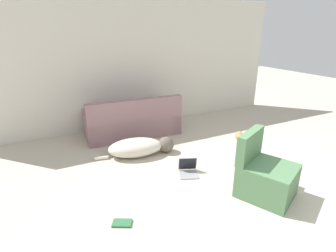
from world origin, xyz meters
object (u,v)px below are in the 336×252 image
object	(u,v)px
cat	(239,136)
side_chair	(265,176)
dog	(140,147)
book_black	(278,167)
laptop_open	(188,168)
couch	(133,122)
book_green	(122,223)

from	to	relation	value
cat	side_chair	bearing A→B (deg)	5.96
dog	book_black	bearing A→B (deg)	-26.68
dog	cat	size ratio (longest dim) A/B	3.22
laptop_open	dog	bearing A→B (deg)	137.99
couch	laptop_open	size ratio (longest dim) A/B	5.06
dog	cat	world-z (taller)	dog
cat	book_green	distance (m)	3.16
cat	side_chair	size ratio (longest dim) A/B	0.50
dog	book_green	xyz separation A→B (m)	(-0.81, -1.57, -0.14)
book_black	dog	bearing A→B (deg)	142.64
dog	side_chair	world-z (taller)	side_chair
dog	laptop_open	distance (m)	1.02
laptop_open	cat	bearing A→B (deg)	44.27
dog	couch	bearing A→B (deg)	88.61
dog	cat	bearing A→B (deg)	4.12
laptop_open	side_chair	distance (m)	1.14
book_green	side_chair	size ratio (longest dim) A/B	0.30
cat	book_green	size ratio (longest dim) A/B	1.70
couch	side_chair	distance (m)	2.95
couch	side_chair	size ratio (longest dim) A/B	2.23
couch	laptop_open	world-z (taller)	couch
book_green	side_chair	xyz separation A→B (m)	(1.89, -0.28, 0.28)
side_chair	book_black	bearing A→B (deg)	4.17
couch	laptop_open	distance (m)	1.91
book_green	book_black	size ratio (longest dim) A/B	1.28
couch	dog	world-z (taller)	couch
side_chair	cat	bearing A→B (deg)	33.55
laptop_open	book_green	distance (m)	1.43
laptop_open	book_black	world-z (taller)	laptop_open
book_green	side_chair	distance (m)	1.93
couch	book_black	xyz separation A→B (m)	(1.64, -2.39, -0.26)
cat	laptop_open	xyz separation A→B (m)	(-1.60, -0.68, 0.01)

